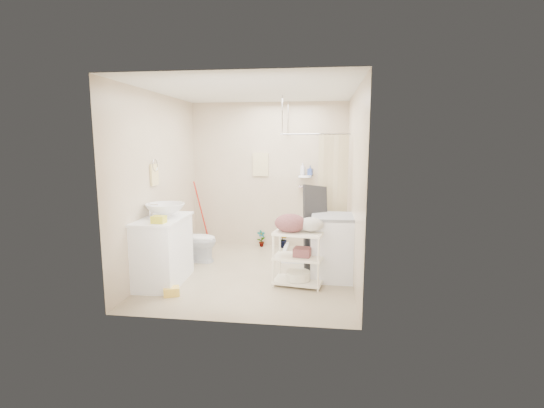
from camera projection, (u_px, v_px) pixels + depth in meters
The scene contains 23 objects.
floor at pixel (254, 273), 5.78m from camera, with size 3.20×3.20×0.00m, color tan.
ceiling at pixel (253, 91), 5.37m from camera, with size 2.80×3.20×0.04m, color silver.
wall_back at pixel (269, 175), 7.14m from camera, with size 2.80×0.04×2.60m, color beige.
wall_front at pixel (226, 202), 4.01m from camera, with size 2.80×0.04×2.60m, color beige.
wall_left at pixel (159, 184), 5.75m from camera, with size 0.04×3.20×2.60m, color beige.
wall_right at pixel (354, 187), 5.40m from camera, with size 0.04×3.20×2.60m, color beige.
vanity at pixel (163, 250), 5.34m from camera, with size 0.57×1.03×0.90m, color white.
sink at pixel (165, 210), 5.33m from camera, with size 0.52×0.52×0.18m, color white.
counter_basket at pixel (159, 219), 4.92m from camera, with size 0.17×0.13×0.09m, color gold.
floor_basket at pixel (171, 290), 4.93m from camera, with size 0.28×0.22×0.15m, color #FACE4B.
toilet at pixel (195, 240), 6.31m from camera, with size 0.39×0.69×0.70m, color silver.
mop at pixel (200, 213), 7.34m from camera, with size 0.11×0.11×1.18m, color red, non-canonical shape.
potted_plant_a at pixel (261, 239), 7.21m from camera, with size 0.16×0.11×0.30m, color brown.
potted_plant_b at pixel (283, 239), 7.13m from camera, with size 0.17×0.14×0.31m, color brown.
hanging_towel at pixel (261, 164), 7.11m from camera, with size 0.28×0.03×0.42m, color beige.
towel_ring at pixel (154, 173), 5.53m from camera, with size 0.04×0.22×0.34m, color #F3DC8D, non-canonical shape.
tp_holder at pixel (165, 222), 5.89m from camera, with size 0.08×0.12×0.14m, color white, non-canonical shape.
shower at pixel (315, 194), 6.54m from camera, with size 1.10×1.10×2.10m, color white, non-canonical shape.
shampoo_bottle_a at pixel (303, 169), 6.98m from camera, with size 0.08×0.08×0.21m, color white.
shampoo_bottle_b at pixel (310, 170), 6.96m from camera, with size 0.08×0.08×0.17m, color #324794.
washing_machine at pixel (333, 247), 5.52m from camera, with size 0.61×0.64×0.90m, color silver.
laundry_rack at pixel (298, 253), 5.24m from camera, with size 0.64×0.38×0.88m, color white, non-canonical shape.
ironing_board at pixel (316, 230), 5.61m from camera, with size 0.38×0.11×1.34m, color black, non-canonical shape.
Camera 1 is at (0.97, -5.47, 1.92)m, focal length 26.00 mm.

